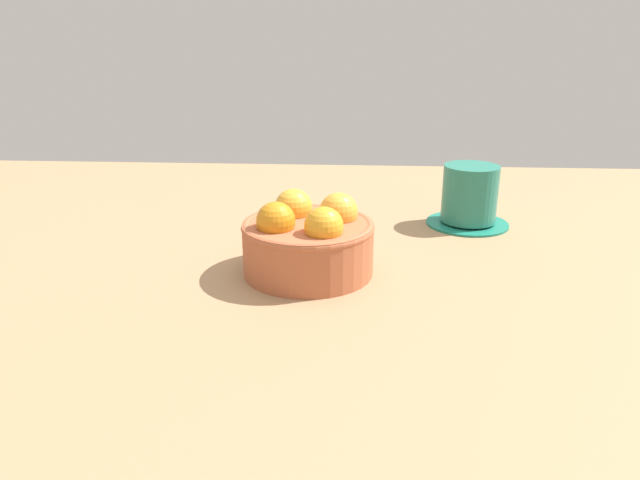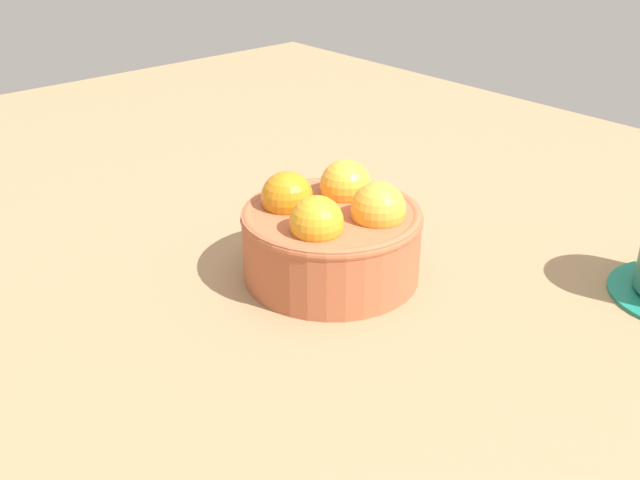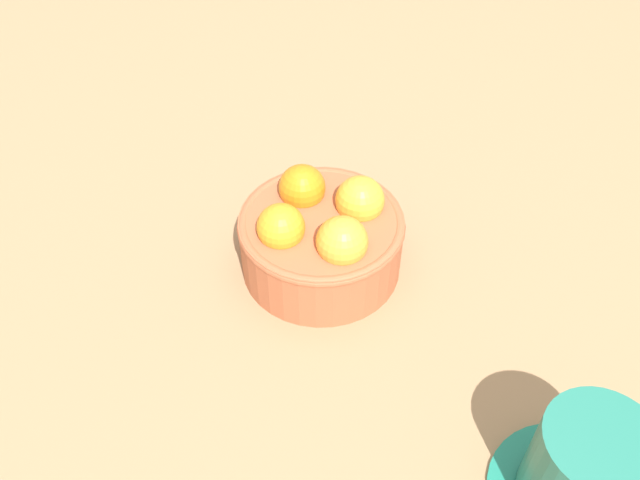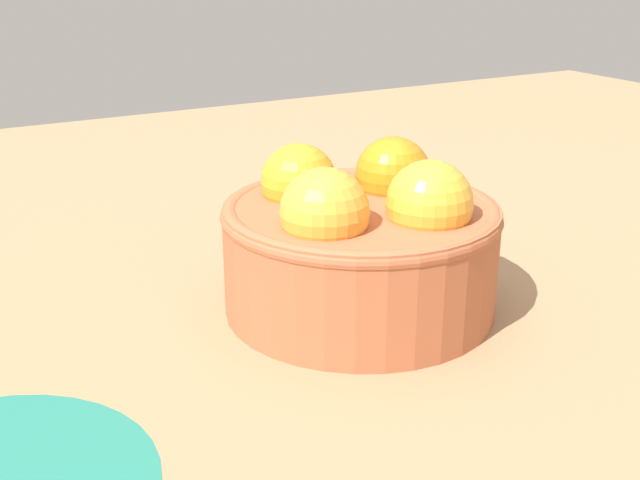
{
  "view_description": "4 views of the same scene",
  "coord_description": "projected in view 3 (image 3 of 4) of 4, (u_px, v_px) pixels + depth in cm",
  "views": [
    {
      "loc": [
        4.95,
        -59.15,
        25.15
      ],
      "look_at": [
        1.52,
        -3.56,
        5.09
      ],
      "focal_mm": 32.7,
      "sensor_mm": 36.0,
      "label": 1
    },
    {
      "loc": [
        39.41,
        -35.85,
        30.03
      ],
      "look_at": [
        -1.28,
        -0.11,
        2.78
      ],
      "focal_mm": 42.02,
      "sensor_mm": 36.0,
      "label": 2
    },
    {
      "loc": [
        40.71,
        2.44,
        44.48
      ],
      "look_at": [
        0.58,
        -0.07,
        3.85
      ],
      "focal_mm": 37.26,
      "sensor_mm": 36.0,
      "label": 3
    },
    {
      "loc": [
        20.87,
        32.82,
        18.46
      ],
      "look_at": [
        0.84,
        -2.77,
        3.09
      ],
      "focal_mm": 44.99,
      "sensor_mm": 36.0,
      "label": 4
    }
  ],
  "objects": [
    {
      "name": "terracotta_bowl",
      "position": [
        322.0,
        236.0,
        0.58
      ],
      "size": [
        14.39,
        14.39,
        8.59
      ],
      "color": "#AD5938",
      "rests_on": "ground_plane"
    },
    {
      "name": "coffee_cup",
      "position": [
        585.0,
        474.0,
        0.42
      ],
      "size": [
        11.12,
        11.12,
        8.23
      ],
      "color": "#1B7761",
      "rests_on": "ground_plane"
    },
    {
      "name": "ground_plane",
      "position": [
        321.0,
        276.0,
        0.61
      ],
      "size": [
        142.88,
        109.47,
        3.08
      ],
      "primitive_type": "cube",
      "color": "#997551"
    }
  ]
}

